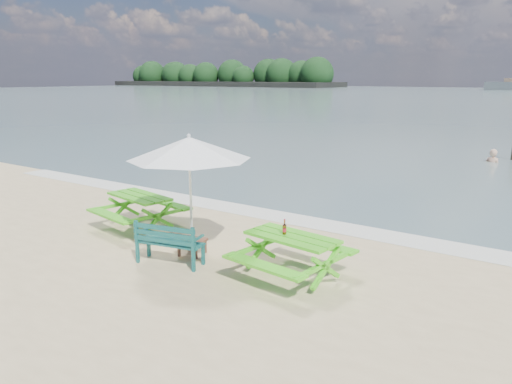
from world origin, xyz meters
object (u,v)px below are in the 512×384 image
Objects in this scene: picnic_table_left at (140,212)px; picnic_table_right at (292,258)px; side_table at (192,247)px; patio_umbrella at (189,148)px; beer_bottle at (284,229)px; park_bench at (170,251)px; swimmer at (492,170)px.

picnic_table_right is (4.43, -0.56, -0.00)m from picnic_table_left.
picnic_table_left is at bearing 163.18° from side_table.
patio_umbrella reaches higher than picnic_table_left.
side_table is 2.07× the size of beer_bottle.
picnic_table_right is 1.47× the size of park_bench.
picnic_table_right is 1.12× the size of swimmer.
park_bench is at bearing -91.60° from side_table.
picnic_table_right is 0.71× the size of patio_umbrella.
park_bench reaches higher than picnic_table_right.
patio_umbrella reaches higher than picnic_table_right.
patio_umbrella is 2.44m from beer_bottle.
beer_bottle is at bearing 18.33° from park_bench.
beer_bottle is 0.15× the size of swimmer.
patio_umbrella is 10.33× the size of beer_bottle.
patio_umbrella reaches higher than side_table.
park_bench is at bearing -91.60° from patio_umbrella.
beer_bottle is at bearing -92.96° from swimmer.
side_table is 0.32× the size of swimmer.
picnic_table_left is at bearing -108.99° from swimmer.
picnic_table_left is 7.72× the size of beer_bottle.
picnic_table_left is 2.89m from patio_umbrella.
picnic_table_left is 1.18× the size of swimmer.
picnic_table_right is 2.36m from park_bench.
picnic_table_left is at bearing 172.43° from beer_bottle.
patio_umbrella is at bearing -16.82° from picnic_table_left.
park_bench reaches higher than side_table.
swimmer is (2.89, 15.99, -0.59)m from park_bench.
patio_umbrella is at bearing -100.56° from swimmer.
picnic_table_right is 2.84m from patio_umbrella.
park_bench reaches higher than picnic_table_left.
beer_bottle is (4.28, -0.57, 0.49)m from picnic_table_left.
beer_bottle is (-0.15, -0.01, 0.49)m from picnic_table_right.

